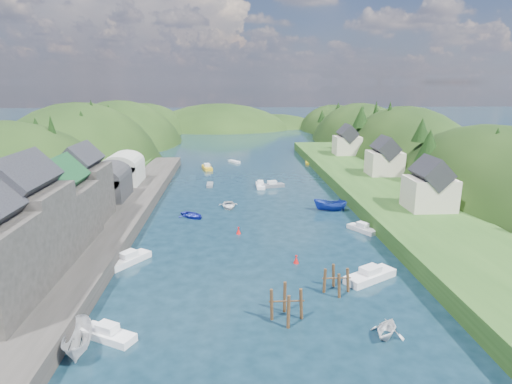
{
  "coord_description": "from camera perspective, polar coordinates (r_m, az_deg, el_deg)",
  "views": [
    {
      "loc": [
        -4.0,
        -41.36,
        21.86
      ],
      "look_at": [
        0.0,
        28.0,
        4.0
      ],
      "focal_mm": 30.0,
      "sensor_mm": 36.0,
      "label": 1
    }
  ],
  "objects": [
    {
      "name": "hill_trees",
      "position": [
        106.33,
        -0.74,
        8.58
      ],
      "size": [
        90.45,
        145.99,
        12.31
      ],
      "color": "black",
      "rests_on": "ground"
    },
    {
      "name": "terrace_left_grass",
      "position": [
        70.13,
        -25.84,
        -4.17
      ],
      "size": [
        12.0,
        110.0,
        2.5
      ],
      "primitive_type": "cube",
      "color": "#234719",
      "rests_on": "ground"
    },
    {
      "name": "boat_sheds",
      "position": [
        84.95,
        -18.26,
        2.43
      ],
      "size": [
        7.0,
        21.0,
        7.5
      ],
      "color": "#2D2D30",
      "rests_on": "quay_left"
    },
    {
      "name": "far_hills",
      "position": [
        217.89,
        -1.9,
        5.79
      ],
      "size": [
        103.0,
        68.0,
        44.0
      ],
      "color": "black",
      "rests_on": "ground"
    },
    {
      "name": "terrace_right",
      "position": [
        88.81,
        15.86,
        0.41
      ],
      "size": [
        16.0,
        120.0,
        2.4
      ],
      "primitive_type": "cube",
      "color": "#234719",
      "rests_on": "ground"
    },
    {
      "name": "quayside_buildings",
      "position": [
        54.61,
        -26.95,
        -2.89
      ],
      "size": [
        8.0,
        35.84,
        12.9
      ],
      "color": "#2D2B28",
      "rests_on": "quay_left"
    },
    {
      "name": "piling_cluster_near",
      "position": [
        41.84,
        4.08,
        -15.02
      ],
      "size": [
        3.36,
        3.12,
        3.78
      ],
      "color": "#382314",
      "rests_on": "ground"
    },
    {
      "name": "hillside_right",
      "position": [
        129.6,
        19.01,
        0.56
      ],
      "size": [
        36.0,
        245.56,
        48.0
      ],
      "color": "black",
      "rests_on": "ground"
    },
    {
      "name": "quay_left",
      "position": [
        67.82,
        -20.34,
        -4.43
      ],
      "size": [
        12.0,
        110.0,
        2.0
      ],
      "primitive_type": "cube",
      "color": "#2D2B28",
      "rests_on": "ground"
    },
    {
      "name": "channel_buoy_far",
      "position": [
        63.79,
        -2.35,
        -5.18
      ],
      "size": [
        0.7,
        0.7,
        1.1
      ],
      "color": "#B80F0E",
      "rests_on": "ground"
    },
    {
      "name": "ground",
      "position": [
        94.02,
        -0.77,
        0.97
      ],
      "size": [
        600.0,
        600.0,
        0.0
      ],
      "primitive_type": "plane",
      "color": "black",
      "rests_on": "ground"
    },
    {
      "name": "piling_cluster_far",
      "position": [
        47.52,
        10.64,
        -11.79
      ],
      "size": [
        3.05,
        2.86,
        3.28
      ],
      "color": "#382314",
      "rests_on": "ground"
    },
    {
      "name": "hillside_left",
      "position": [
        126.94,
        -22.04,
        -0.28
      ],
      "size": [
        44.0,
        245.56,
        52.0
      ],
      "color": "black",
      "rests_on": "ground"
    },
    {
      "name": "channel_buoy_near",
      "position": [
        54.03,
        5.38,
        -8.96
      ],
      "size": [
        0.7,
        0.7,
        1.1
      ],
      "color": "#B80F0E",
      "rests_on": "ground"
    },
    {
      "name": "right_bank_cottages",
      "position": [
        96.56,
        16.15,
        4.3
      ],
      "size": [
        9.0,
        59.24,
        8.41
      ],
      "color": "beige",
      "rests_on": "terrace_right"
    },
    {
      "name": "moored_boats",
      "position": [
        64.26,
        -0.77,
        -4.87
      ],
      "size": [
        37.42,
        91.37,
        2.25
      ],
      "color": "silver",
      "rests_on": "ground"
    }
  ]
}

